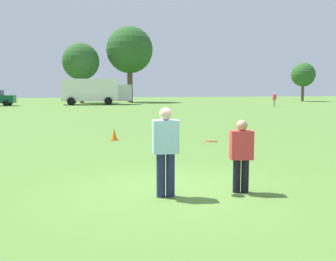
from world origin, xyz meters
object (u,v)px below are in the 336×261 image
box_truck (95,90)px  bystander_far_jogger (274,99)px  player_thrower (166,147)px  traffic_cone (114,134)px  player_defender (241,152)px  frisbee (211,141)px

box_truck → bystander_far_jogger: bearing=-25.6°
player_thrower → bystander_far_jogger: player_thrower is taller
traffic_cone → bystander_far_jogger: bearing=50.6°
box_truck → bystander_far_jogger: 21.54m
player_defender → traffic_cone: player_defender is taller
traffic_cone → player_thrower: bearing=-87.4°
player_defender → bystander_far_jogger: bystander_far_jogger is taller
player_defender → box_truck: bearing=92.6°
player_defender → frisbee: size_ratio=5.51×
traffic_cone → box_truck: (0.10, 33.06, 1.52)m
player_thrower → traffic_cone: size_ratio=3.70×
player_thrower → box_truck: (-0.28, 41.59, 0.75)m
traffic_cone → bystander_far_jogger: (19.51, 23.77, 0.65)m
frisbee → traffic_cone: (-1.35, 8.45, -0.84)m
player_defender → frisbee: 0.67m
player_thrower → frisbee: bearing=5.6°
frisbee → bystander_far_jogger: size_ratio=0.18×
player_thrower → player_defender: size_ratio=1.18×
player_thrower → bystander_far_jogger: 37.55m
traffic_cone → bystander_far_jogger: size_ratio=0.31×
traffic_cone → box_truck: bearing=89.8°
frisbee → traffic_cone: 8.59m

